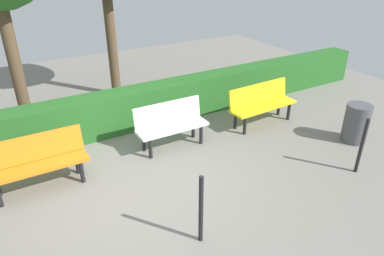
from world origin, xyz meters
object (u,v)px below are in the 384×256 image
(bench_white, at_px, (171,123))
(trash_bin, at_px, (356,123))
(bench_orange, at_px, (36,161))
(bench_yellow, at_px, (262,102))

(bench_white, xyz_separation_m, trash_bin, (-3.19, 1.67, -0.10))
(bench_white, relative_size, trash_bin, 1.80)
(bench_white, bearing_deg, trash_bin, 152.87)
(bench_white, distance_m, bench_orange, 2.41)
(bench_orange, distance_m, trash_bin, 5.81)
(bench_orange, xyz_separation_m, trash_bin, (-5.60, 1.56, -0.10))
(bench_yellow, relative_size, trash_bin, 2.09)
(bench_yellow, distance_m, trash_bin, 1.90)
(bench_white, bearing_deg, bench_yellow, 177.81)
(bench_yellow, xyz_separation_m, trash_bin, (-1.06, 1.57, -0.10))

